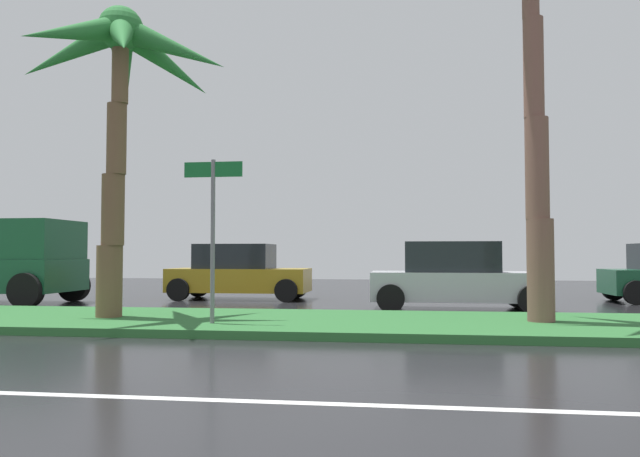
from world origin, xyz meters
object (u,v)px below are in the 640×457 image
at_px(street_name_sign, 213,218).
at_px(car_in_traffic_second, 455,277).
at_px(palm_tree_mid_left, 121,74).
at_px(car_in_traffic_leading, 238,273).

distance_m(street_name_sign, car_in_traffic_second, 6.98).
height_order(street_name_sign, car_in_traffic_second, street_name_sign).
relative_size(palm_tree_mid_left, car_in_traffic_second, 1.46).
distance_m(palm_tree_mid_left, car_in_traffic_leading, 8.16).
bearing_deg(street_name_sign, car_in_traffic_second, 46.14).
relative_size(palm_tree_mid_left, car_in_traffic_leading, 1.46).
xyz_separation_m(street_name_sign, car_in_traffic_second, (4.76, 4.95, -1.25)).
xyz_separation_m(palm_tree_mid_left, car_in_traffic_second, (6.95, 4.23, -4.23)).
bearing_deg(car_in_traffic_second, car_in_traffic_leading, 156.85).
bearing_deg(car_in_traffic_leading, palm_tree_mid_left, -94.50).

